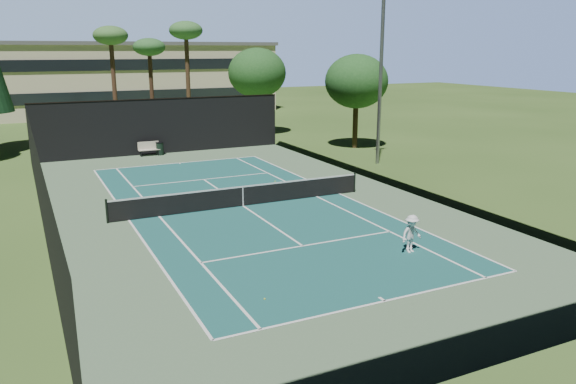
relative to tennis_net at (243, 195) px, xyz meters
name	(u,v)px	position (x,y,z in m)	size (l,w,h in m)	color
ground	(243,206)	(0.00, 0.00, -0.56)	(160.00, 160.00, 0.00)	#375821
apron_slab	(243,206)	(0.00, 0.00, -0.55)	(18.00, 32.00, 0.01)	#537350
court_surface	(243,206)	(0.00, 0.00, -0.55)	(10.97, 23.77, 0.01)	#1B5652
court_lines	(243,206)	(0.00, 0.00, -0.54)	(11.07, 23.87, 0.01)	white
tennis_net	(243,195)	(0.00, 0.00, 0.00)	(12.90, 0.10, 1.10)	black
fence	(242,166)	(0.00, 0.06, 1.45)	(18.04, 32.05, 4.03)	black
player	(411,234)	(3.39, -8.74, 0.17)	(0.95, 0.54, 1.46)	white
tennis_ball_a	(265,299)	(-3.25, -10.18, -0.53)	(0.06, 0.06, 0.06)	#CAD430
tennis_ball_b	(213,192)	(-0.49, 3.18, -0.53)	(0.06, 0.06, 0.06)	#B0C92D
tennis_ball_c	(275,181)	(3.56, 4.05, -0.52)	(0.07, 0.07, 0.07)	#C3E032
tennis_ball_d	(131,199)	(-4.73, 3.72, -0.52)	(0.07, 0.07, 0.07)	#B7CC2E
park_bench	(149,148)	(-1.23, 15.50, -0.01)	(1.50, 0.45, 1.02)	beige
trash_bin	(160,149)	(-0.44, 15.44, -0.08)	(0.56, 0.56, 0.95)	black
palm_a	(111,40)	(-2.00, 24.00, 7.63)	(2.80, 2.80, 9.32)	#4D3121
palm_b	(149,50)	(1.50, 26.00, 6.80)	(2.80, 2.80, 8.42)	#42291C
palm_c	(186,35)	(4.00, 23.00, 8.05)	(2.80, 2.80, 9.77)	#4B3320
decid_tree_a	(257,73)	(10.00, 22.00, 4.86)	(5.12, 5.12, 7.62)	#4F3522
decid_tree_b	(357,82)	(14.00, 12.00, 4.52)	(4.80, 4.80, 7.14)	#42311C
campus_building	(102,77)	(0.00, 45.98, 3.65)	(40.50, 12.50, 8.30)	beige
light_pole	(381,65)	(12.00, 6.00, 5.90)	(0.90, 0.25, 12.22)	gray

